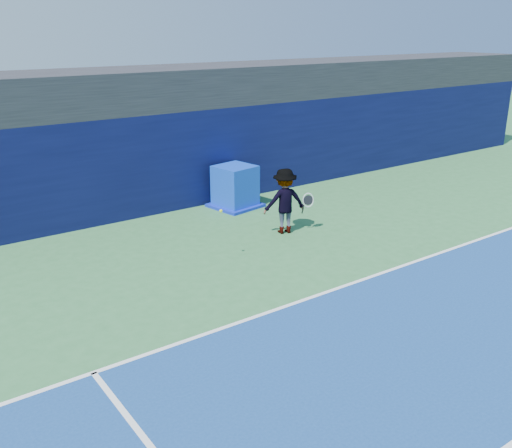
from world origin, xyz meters
name	(u,v)px	position (x,y,z in m)	size (l,w,h in m)	color
ground	(436,358)	(0.00, 0.00, 0.00)	(80.00, 80.00, 0.00)	#326F3C
baseline	(320,294)	(0.00, 3.00, 0.01)	(24.00, 0.10, 0.01)	white
stadium_band	(140,89)	(0.00, 11.50, 3.60)	(36.00, 3.00, 1.20)	black
back_wall_assembly	(158,162)	(0.00, 10.50, 1.50)	(36.00, 1.03, 3.00)	#090D36
equipment_cart	(235,188)	(2.00, 9.28, 0.60)	(1.59, 1.59, 1.32)	#0D37C0
tennis_player	(285,201)	(1.79, 6.52, 0.90)	(1.42, 1.00, 1.81)	white
tennis_ball	(221,211)	(-0.73, 5.77, 1.29)	(0.08, 0.08, 0.08)	#CBDE18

